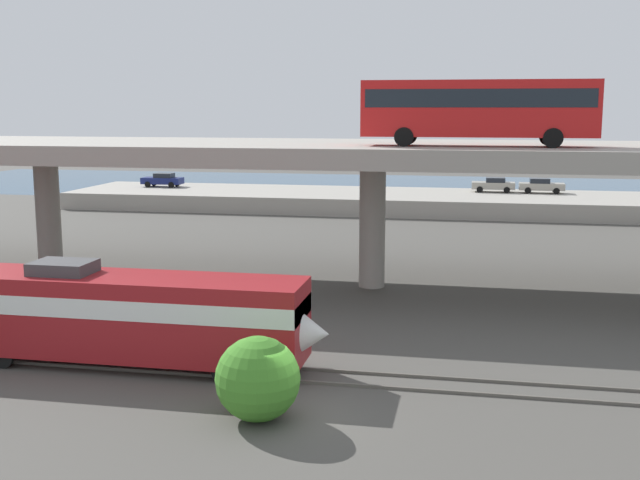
# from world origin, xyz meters

# --- Properties ---
(ground_plane) EXTENTS (260.00, 260.00, 0.00)m
(ground_plane) POSITION_xyz_m (0.00, 0.00, 0.00)
(ground_plane) COLOR #4C4944
(rail_strip_near) EXTENTS (110.00, 0.12, 0.12)m
(rail_strip_near) POSITION_xyz_m (0.00, 3.26, 0.06)
(rail_strip_near) COLOR #59544C
(rail_strip_near) RESTS_ON ground_plane
(rail_strip_far) EXTENTS (110.00, 0.12, 0.12)m
(rail_strip_far) POSITION_xyz_m (0.00, 4.74, 0.06)
(rail_strip_far) COLOR #59544C
(rail_strip_far) RESTS_ON ground_plane
(train_locomotive) EXTENTS (15.81, 3.04, 4.18)m
(train_locomotive) POSITION_xyz_m (-7.21, 4.00, 2.19)
(train_locomotive) COLOR maroon
(train_locomotive) RESTS_ON ground_plane
(highway_overpass) EXTENTS (96.00, 12.92, 8.28)m
(highway_overpass) POSITION_xyz_m (-0.00, 20.00, 7.51)
(highway_overpass) COLOR #9E998E
(highway_overpass) RESTS_ON ground_plane
(transit_bus_on_overpass) EXTENTS (12.00, 2.68, 3.40)m
(transit_bus_on_overpass) POSITION_xyz_m (5.77, 17.78, 10.34)
(transit_bus_on_overpass) COLOR red
(transit_bus_on_overpass) RESTS_ON highway_overpass
(pier_parking_lot) EXTENTS (71.47, 12.98, 1.68)m
(pier_parking_lot) POSITION_xyz_m (0.00, 55.00, 0.84)
(pier_parking_lot) COLOR #9E998E
(pier_parking_lot) RESTS_ON ground_plane
(parked_car_1) EXTENTS (4.41, 1.90, 1.50)m
(parked_car_1) POSITION_xyz_m (-27.89, 56.55, 2.45)
(parked_car_1) COLOR navy
(parked_car_1) RESTS_ON pier_parking_lot
(parked_car_2) EXTENTS (4.46, 1.84, 1.50)m
(parked_car_2) POSITION_xyz_m (12.33, 57.99, 2.45)
(parked_car_2) COLOR #9E998C
(parked_car_2) RESTS_ON pier_parking_lot
(parked_car_3) EXTENTS (4.34, 1.93, 1.50)m
(parked_car_3) POSITION_xyz_m (7.61, 58.11, 2.45)
(parked_car_3) COLOR #9E998C
(parked_car_3) RESTS_ON pier_parking_lot
(harbor_water) EXTENTS (140.00, 36.00, 0.01)m
(harbor_water) POSITION_xyz_m (0.00, 78.00, 0.00)
(harbor_water) COLOR #2D5170
(harbor_water) RESTS_ON ground_plane
(shrub_right) EXTENTS (2.85, 2.85, 2.85)m
(shrub_right) POSITION_xyz_m (-1.13, -0.44, 1.42)
(shrub_right) COLOR #408728
(shrub_right) RESTS_ON ground_plane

